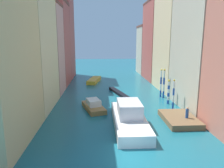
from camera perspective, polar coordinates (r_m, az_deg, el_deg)
name	(u,v)px	position (r m, az deg, el deg)	size (l,w,h in m)	color
ground_plane	(113,92)	(42.47, 0.14, -2.09)	(154.00, 154.00, 0.00)	#196070
building_left_1	(23,46)	(33.71, -22.34, 9.28)	(7.78, 10.96, 18.30)	beige
building_left_2	(41,49)	(42.68, -18.24, 8.68)	(7.78, 7.24, 16.58)	tan
building_left_3	(50,43)	(50.88, -15.90, 10.27)	(7.78, 9.48, 18.51)	#B25147
building_left_4	(58,36)	(60.46, -14.01, 12.15)	(7.78, 10.16, 22.05)	#B25147
building_right_1	(209,41)	(34.69, 24.27, 10.28)	(7.78, 11.60, 19.64)	#BCB299
building_right_2	(180,36)	(45.54, 17.38, 11.86)	(7.78, 11.96, 21.32)	beige
building_right_3	(162,41)	(57.16, 12.95, 10.99)	(7.78, 12.01, 19.51)	#B25147
building_right_4	(151,50)	(67.75, 10.26, 8.93)	(7.78, 9.27, 14.32)	#BCB299
waterfront_dock	(179,119)	(28.49, 17.30, -8.77)	(3.82, 5.95, 0.69)	brown
person_on_dock	(187,113)	(27.89, 19.17, -7.21)	(0.36, 0.36, 1.37)	#234C93
mooring_pole_0	(174,94)	(32.70, 15.90, -2.56)	(0.30, 0.30, 4.45)	#1E479E
mooring_pole_1	(168,91)	(35.32, 14.66, -1.89)	(0.38, 0.38, 3.93)	#1E479E
mooring_pole_2	(164,83)	(38.61, 13.52, 0.19)	(0.34, 0.34, 5.12)	#1E479E
mooring_pole_3	(161,83)	(39.11, 12.78, 0.29)	(0.33, 0.33, 5.03)	#1E479E
vaporetto_white	(129,117)	(25.99, 4.54, -8.71)	(3.65, 11.51, 2.89)	white
gondola_black	(120,94)	(40.00, 2.15, -2.59)	(3.68, 10.21, 0.49)	black
motorboat_0	(94,106)	(31.83, -4.89, -5.73)	(3.81, 6.24, 1.53)	olive
motorboat_1	(94,80)	(52.70, -4.72, 1.01)	(3.44, 8.11, 0.85)	gold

